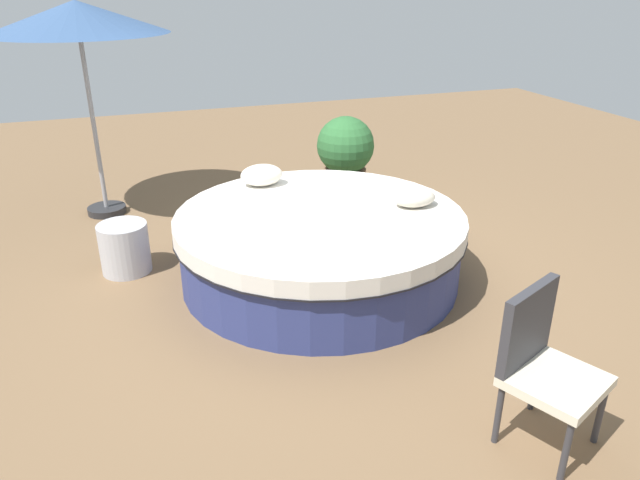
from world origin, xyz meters
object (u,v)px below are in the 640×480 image
at_px(throw_pillow_1, 262,175).
at_px(patio_chair, 542,358).
at_px(planter, 345,153).
at_px(round_bed, 320,246).
at_px(patio_umbrella, 77,20).
at_px(side_table, 125,248).
at_px(throw_pillow_0, 414,198).

relative_size(throw_pillow_1, patio_chair, 0.44).
bearing_deg(planter, round_bed, 62.98).
xyz_separation_m(round_bed, planter, (-1.07, -2.10, 0.22)).
xyz_separation_m(throw_pillow_1, planter, (-1.37, -1.17, -0.21)).
height_order(throw_pillow_1, patio_chair, patio_chair).
bearing_deg(round_bed, patio_umbrella, -52.50).
relative_size(round_bed, side_table, 5.46).
distance_m(planter, side_table, 3.10).
relative_size(throw_pillow_0, planter, 0.40).
relative_size(round_bed, throw_pillow_0, 6.48).
relative_size(patio_umbrella, side_table, 4.93).
distance_m(throw_pillow_0, side_table, 2.77).
distance_m(throw_pillow_0, patio_umbrella, 3.99).
relative_size(throw_pillow_0, patio_umbrella, 0.17).
height_order(patio_chair, planter, planter).
bearing_deg(round_bed, side_table, -23.88).
bearing_deg(patio_umbrella, round_bed, 127.50).
xyz_separation_m(throw_pillow_0, side_table, (2.59, -0.86, -0.49)).
distance_m(patio_chair, planter, 4.52).
bearing_deg(patio_umbrella, side_table, 95.27).
bearing_deg(planter, patio_umbrella, -6.17).
height_order(round_bed, patio_chair, patio_chair).
distance_m(throw_pillow_1, patio_chair, 3.43).
height_order(throw_pillow_0, side_table, throw_pillow_0).
bearing_deg(patio_umbrella, planter, 173.83).
xyz_separation_m(round_bed, throw_pillow_1, (0.30, -0.93, 0.43)).
xyz_separation_m(round_bed, patio_umbrella, (1.85, -2.42, 1.84)).
bearing_deg(patio_chair, round_bed, -101.53).
xyz_separation_m(throw_pillow_0, patio_umbrella, (2.74, -2.52, 1.44)).
xyz_separation_m(throw_pillow_0, patio_chair, (0.34, 2.28, -0.17)).
bearing_deg(patio_chair, throw_pillow_1, -100.15).
bearing_deg(throw_pillow_1, throw_pillow_0, 138.71).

